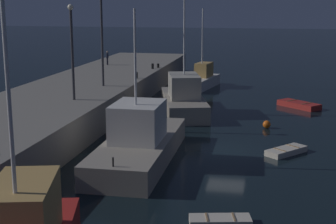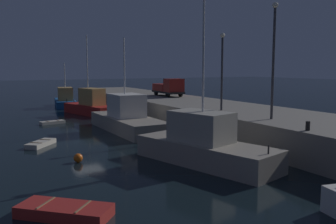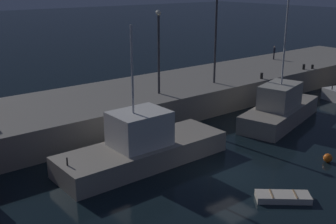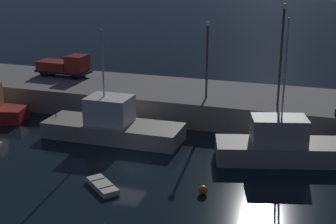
# 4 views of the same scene
# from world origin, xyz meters

# --- Properties ---
(ground_plane) EXTENTS (320.00, 320.00, 0.00)m
(ground_plane) POSITION_xyz_m (0.00, 0.00, 0.00)
(ground_plane) COLOR black
(pier_quay) EXTENTS (77.68, 9.77, 2.38)m
(pier_quay) POSITION_xyz_m (0.00, 14.21, 1.19)
(pier_quay) COLOR gray
(pier_quay) RESTS_ON ground
(fishing_boat_blue) EXTENTS (12.03, 3.98, 9.32)m
(fishing_boat_blue) POSITION_xyz_m (-3.44, 5.12, 1.21)
(fishing_boat_blue) COLOR gray
(fishing_boat_blue) RESTS_ON ground
(fishing_boat_orange) EXTENTS (10.67, 5.95, 10.86)m
(fishing_boat_orange) POSITION_xyz_m (10.84, 4.78, 1.26)
(fishing_boat_orange) COLOR gray
(fishing_boat_orange) RESTS_ON ground
(rowboat_white_mid) EXTENTS (3.03, 2.81, 0.42)m
(rowboat_white_mid) POSITION_xyz_m (-0.06, -3.89, 0.19)
(rowboat_white_mid) COLOR beige
(rowboat_white_mid) RESTS_ON ground
(mooring_buoy_near) EXTENTS (0.61, 0.61, 0.61)m
(mooring_buoy_near) POSITION_xyz_m (6.59, -2.55, 0.31)
(mooring_buoy_near) COLOR orange
(mooring_buoy_near) RESTS_ON ground
(lamp_post_west) EXTENTS (0.44, 0.44, 7.13)m
(lamp_post_west) POSITION_xyz_m (3.11, 11.92, 6.60)
(lamp_post_west) COLOR #38383D
(lamp_post_west) RESTS_ON pier_quay
(lamp_post_east) EXTENTS (0.44, 0.44, 8.87)m
(lamp_post_east) POSITION_xyz_m (9.72, 11.82, 7.50)
(lamp_post_east) COLOR #38383D
(lamp_post_east) RESTS_ON pier_quay
(dockworker) EXTENTS (0.41, 0.41, 1.64)m
(dockworker) POSITION_xyz_m (24.40, 16.26, 3.31)
(dockworker) COLOR black
(dockworker) RESTS_ON pier_quay
(bollard_west) EXTENTS (0.28, 0.28, 0.59)m
(bollard_west) POSITION_xyz_m (14.68, 10.12, 2.68)
(bollard_west) COLOR black
(bollard_west) RESTS_ON pier_quay
(bollard_central) EXTENTS (0.28, 0.28, 0.58)m
(bollard_central) POSITION_xyz_m (21.93, 10.19, 2.67)
(bollard_central) COLOR black
(bollard_central) RESTS_ON pier_quay
(bollard_east) EXTENTS (0.28, 0.28, 0.46)m
(bollard_east) POSITION_xyz_m (23.01, 9.81, 2.61)
(bollard_east) COLOR black
(bollard_east) RESTS_ON pier_quay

